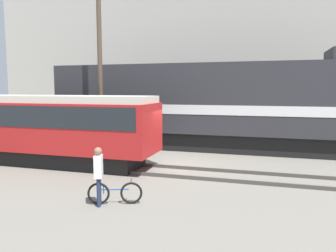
{
  "coord_description": "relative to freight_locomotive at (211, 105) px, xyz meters",
  "views": [
    {
      "loc": [
        4.33,
        -13.76,
        3.42
      ],
      "look_at": [
        0.29,
        -0.25,
        1.8
      ],
      "focal_mm": 35.0,
      "sensor_mm": 36.0,
      "label": 1
    }
  ],
  "objects": [
    {
      "name": "bicycle",
      "position": [
        -1.27,
        -9.71,
        -2.17
      ],
      "size": [
        1.55,
        0.68,
        0.72
      ],
      "color": "black",
      "rests_on": "ground"
    },
    {
      "name": "ground_plane",
      "position": [
        -1.4,
        -4.52,
        -2.5
      ],
      "size": [
        120.0,
        120.0,
        0.0
      ],
      "primitive_type": "plane",
      "color": "slate"
    },
    {
      "name": "building_backdrop",
      "position": [
        -1.4,
        9.37,
        4.21
      ],
      "size": [
        36.62,
        6.0,
        13.43
      ],
      "color": "#B7B2A8",
      "rests_on": "ground"
    },
    {
      "name": "person",
      "position": [
        -1.64,
        -9.99,
        -1.44
      ],
      "size": [
        0.33,
        0.41,
        1.74
      ],
      "color": "#232D4C",
      "rests_on": "ground"
    },
    {
      "name": "utility_pole_center",
      "position": [
        -5.34,
        -2.88,
        2.41
      ],
      "size": [
        0.24,
        0.24,
        9.82
      ],
      "color": "#4C3D2D",
      "rests_on": "ground"
    },
    {
      "name": "streetcar",
      "position": [
        -7.43,
        -5.76,
        -0.72
      ],
      "size": [
        11.96,
        2.54,
        3.11
      ],
      "color": "black",
      "rests_on": "ground"
    },
    {
      "name": "track_far",
      "position": [
        -1.4,
        -0.0,
        -2.43
      ],
      "size": [
        60.0,
        1.51,
        0.14
      ],
      "color": "#47423D",
      "rests_on": "ground"
    },
    {
      "name": "track_near",
      "position": [
        -1.4,
        -5.76,
        -2.43
      ],
      "size": [
        60.0,
        1.5,
        0.14
      ],
      "color": "#47423D",
      "rests_on": "ground"
    },
    {
      "name": "freight_locomotive",
      "position": [
        0.0,
        0.0,
        0.0
      ],
      "size": [
        17.98,
        3.04,
        5.35
      ],
      "color": "black",
      "rests_on": "ground"
    }
  ]
}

